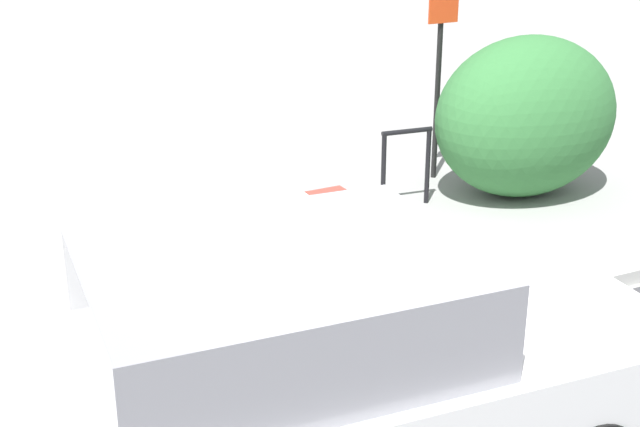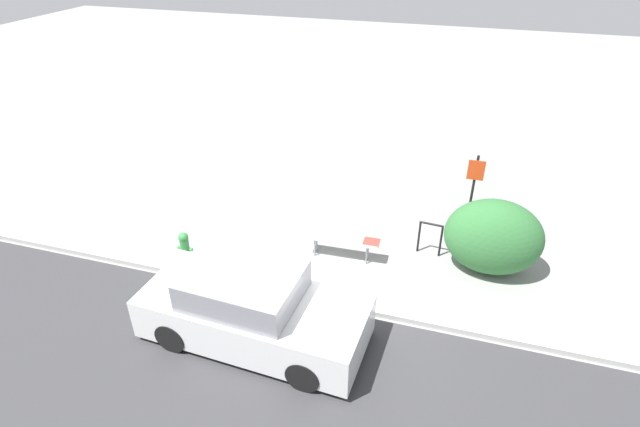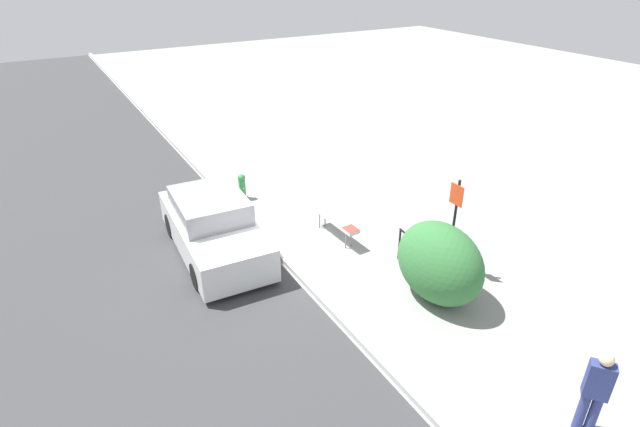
{
  "view_description": "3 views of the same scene",
  "coord_description": "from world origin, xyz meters",
  "px_view_note": "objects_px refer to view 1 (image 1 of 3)",
  "views": [
    {
      "loc": [
        -2.66,
        -5.06,
        3.31
      ],
      "look_at": [
        0.25,
        1.03,
        0.65
      ],
      "focal_mm": 50.0,
      "sensor_mm": 36.0,
      "label": 1
    },
    {
      "loc": [
        2.21,
        -7.39,
        6.8
      ],
      "look_at": [
        -0.61,
        1.85,
        0.95
      ],
      "focal_mm": 28.0,
      "sensor_mm": 36.0,
      "label": 2
    },
    {
      "loc": [
        9.33,
        -4.3,
        6.54
      ],
      "look_at": [
        -0.2,
        1.28,
        0.69
      ],
      "focal_mm": 28.0,
      "sensor_mm": 36.0,
      "label": 3
    }
  ],
  "objects_px": {
    "bike_rack": "(406,159)",
    "sign_post": "(440,56)",
    "bench": "(263,213)",
    "parked_car_near": "(304,385)"
  },
  "relations": [
    {
      "from": "sign_post",
      "to": "parked_car_near",
      "type": "bearing_deg",
      "value": -129.97
    },
    {
      "from": "sign_post",
      "to": "bike_rack",
      "type": "bearing_deg",
      "value": -140.26
    },
    {
      "from": "bench",
      "to": "sign_post",
      "type": "height_order",
      "value": "sign_post"
    },
    {
      "from": "bike_rack",
      "to": "sign_post",
      "type": "distance_m",
      "value": 1.32
    },
    {
      "from": "bench",
      "to": "sign_post",
      "type": "bearing_deg",
      "value": 25.42
    },
    {
      "from": "bike_rack",
      "to": "parked_car_near",
      "type": "relative_size",
      "value": 0.2
    },
    {
      "from": "bench",
      "to": "bike_rack",
      "type": "height_order",
      "value": "bike_rack"
    },
    {
      "from": "bike_rack",
      "to": "sign_post",
      "type": "bearing_deg",
      "value": 39.74
    },
    {
      "from": "bench",
      "to": "bike_rack",
      "type": "bearing_deg",
      "value": 19.49
    },
    {
      "from": "bench",
      "to": "bike_rack",
      "type": "relative_size",
      "value": 2.09
    }
  ]
}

